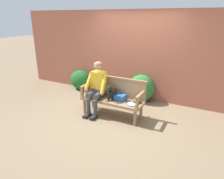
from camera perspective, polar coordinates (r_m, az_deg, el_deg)
ground_plane at (r=5.09m, az=0.00°, el=-7.28°), size 40.00×40.00×0.00m
brick_garden_fence at (r=6.06m, az=7.04°, el=9.52°), size 8.00×0.30×2.50m
hedge_bush_far_left at (r=5.87m, az=8.27°, el=0.40°), size 0.76×0.57×0.77m
hedge_bush_far_right at (r=6.86m, az=-8.71°, el=2.66°), size 0.75×0.53×0.65m
garden_bench at (r=4.93m, az=0.00°, el=-3.39°), size 1.52×0.51×0.44m
bench_backrest at (r=5.00m, az=1.20°, el=0.81°), size 1.56×0.06×0.50m
bench_armrest_left_end at (r=5.12m, az=-7.61°, el=0.47°), size 0.06×0.51×0.28m
bench_armrest_right_end at (r=4.49m, az=7.63°, el=-2.38°), size 0.06×0.51×0.28m
person_seated at (r=4.99m, az=-4.19°, el=0.96°), size 0.56×0.65×1.31m
dog_on_bench at (r=4.80m, az=-0.11°, el=-0.78°), size 0.20×0.39×0.39m
tennis_racket at (r=4.69m, az=5.79°, el=-3.85°), size 0.34×0.58×0.03m
baseball_glove at (r=4.75m, az=6.90°, el=-3.12°), size 0.22×0.17×0.09m
sports_bag at (r=4.84m, az=2.15°, el=-2.19°), size 0.28×0.20×0.14m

